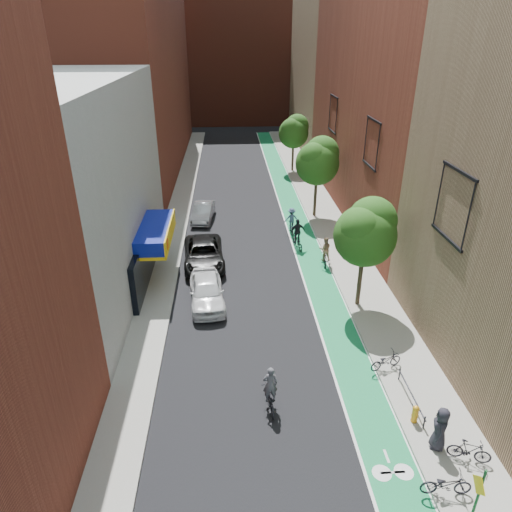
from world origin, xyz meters
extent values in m
plane|color=black|center=(0.00, 0.00, 0.00)|extent=(160.00, 160.00, 0.00)
cube|color=#147333|center=(4.00, 26.00, 0.01)|extent=(2.00, 68.00, 0.01)
cube|color=gray|center=(-6.00, 26.00, 0.07)|extent=(2.00, 68.00, 0.15)
cube|color=gray|center=(6.50, 26.00, 0.07)|extent=(3.00, 68.00, 0.15)
cube|color=silver|center=(-11.00, 14.00, 6.00)|extent=(8.00, 20.00, 12.00)
cube|color=maroon|center=(-11.00, 42.00, 11.00)|extent=(8.00, 36.00, 22.00)
cube|color=maroon|center=(12.00, 26.00, 11.00)|extent=(8.00, 28.00, 22.00)
cube|color=#8C6B4C|center=(12.00, 50.00, 9.00)|extent=(8.00, 20.00, 18.00)
cube|color=maroon|center=(0.00, 72.00, 10.00)|extent=(30.00, 14.00, 20.00)
cylinder|color=#332619|center=(5.60, 10.00, 1.65)|extent=(0.24, 0.24, 3.30)
sphere|color=#235115|center=(5.60, 10.00, 4.38)|extent=(3.36, 3.36, 3.36)
sphere|color=#235115|center=(6.00, 10.30, 5.10)|extent=(2.64, 2.64, 2.64)
sphere|color=#235115|center=(5.30, 9.70, 4.86)|extent=(2.40, 2.40, 2.40)
cylinder|color=#332619|center=(5.60, 24.00, 1.73)|extent=(0.24, 0.24, 3.47)
sphere|color=#235115|center=(5.60, 24.00, 4.60)|extent=(3.53, 3.53, 3.53)
sphere|color=#235115|center=(6.00, 24.30, 5.36)|extent=(2.77, 2.77, 2.77)
sphere|color=#235115|center=(5.30, 23.70, 5.10)|extent=(2.52, 2.52, 2.52)
cylinder|color=#332619|center=(5.60, 38.00, 1.59)|extent=(0.24, 0.24, 3.19)
sphere|color=#235115|center=(5.60, 38.00, 4.23)|extent=(3.25, 3.25, 3.25)
sphere|color=#235115|center=(6.00, 38.30, 4.93)|extent=(2.55, 2.55, 2.55)
sphere|color=#235115|center=(5.30, 37.70, 4.70)|extent=(2.32, 2.32, 2.32)
cylinder|color=#194C26|center=(5.40, -3.50, 1.65)|extent=(0.08, 0.08, 3.00)
cube|color=yellow|center=(5.32, -3.50, 2.55)|extent=(0.02, 0.71, 0.71)
imported|color=silver|center=(-3.00, 10.83, 0.80)|extent=(2.35, 4.89, 1.61)
imported|color=black|center=(-3.37, 15.73, 0.78)|extent=(3.02, 5.81, 1.57)
imported|color=gray|center=(-3.75, 23.85, 0.70)|extent=(1.91, 4.40, 1.41)
imported|color=black|center=(-0.11, 2.37, 0.45)|extent=(0.73, 1.77, 0.91)
imported|color=#49484F|center=(-0.11, 2.47, 1.21)|extent=(0.65, 0.45, 1.71)
imported|color=black|center=(4.70, 15.07, 0.45)|extent=(0.49, 1.52, 0.90)
imported|color=#8B6E51|center=(4.70, 15.17, 1.18)|extent=(0.83, 0.66, 1.65)
imported|color=black|center=(3.27, 17.91, 0.47)|extent=(1.01, 1.88, 0.94)
imported|color=black|center=(3.27, 18.01, 1.28)|extent=(1.17, 0.69, 1.86)
imported|color=black|center=(3.20, 20.62, 0.47)|extent=(0.52, 1.60, 0.95)
imported|color=#455B7C|center=(3.20, 20.72, 1.20)|extent=(1.12, 0.68, 1.69)
imported|color=black|center=(5.40, -2.00, 0.60)|extent=(1.77, 0.72, 0.91)
imported|color=black|center=(6.83, -0.74, 0.61)|extent=(1.57, 0.94, 0.91)
imported|color=black|center=(5.42, 4.40, 0.58)|extent=(1.72, 1.07, 0.85)
imported|color=black|center=(5.94, -0.08, 1.06)|extent=(0.87, 1.04, 1.83)
cylinder|color=orange|center=(5.56, 1.17, 0.44)|extent=(0.25, 0.25, 0.58)
sphere|color=orange|center=(5.56, 1.17, 0.80)|extent=(0.27, 0.27, 0.27)
camera|label=1|loc=(-1.58, -11.84, 14.17)|focal=32.00mm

